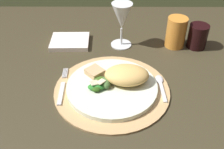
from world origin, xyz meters
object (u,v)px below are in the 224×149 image
(napkin, at_px, (70,42))
(amber_tumbler, at_px, (176,32))
(wine_glass, at_px, (122,18))
(dark_tumbler, at_px, (198,36))
(dining_table, at_px, (122,112))
(dinner_plate, at_px, (112,87))
(fork, at_px, (62,87))
(spoon, at_px, (160,84))

(napkin, height_order, amber_tumbler, amber_tumbler)
(wine_glass, relative_size, dark_tumbler, 1.87)
(dining_table, height_order, dinner_plate, dinner_plate)
(dark_tumbler, bearing_deg, napkin, 177.74)
(fork, xyz_separation_m, amber_tumbler, (0.37, 0.25, 0.05))
(spoon, xyz_separation_m, dark_tumbler, (0.16, 0.22, 0.03))
(napkin, xyz_separation_m, wine_glass, (0.19, -0.01, 0.10))
(amber_tumbler, bearing_deg, dinner_plate, -132.14)
(spoon, relative_size, dark_tumbler, 1.40)
(spoon, relative_size, amber_tumbler, 1.10)
(spoon, bearing_deg, fork, -176.30)
(dining_table, bearing_deg, spoon, -7.74)
(dining_table, xyz_separation_m, dinner_plate, (-0.03, -0.04, 0.14))
(dinner_plate, xyz_separation_m, wine_glass, (0.03, 0.25, 0.10))
(wine_glass, bearing_deg, napkin, 177.39)
(dark_tumbler, bearing_deg, fork, -151.87)
(wine_glass, bearing_deg, amber_tumbler, -0.68)
(fork, height_order, amber_tumbler, amber_tumbler)
(dining_table, distance_m, amber_tumbler, 0.34)
(spoon, distance_m, amber_tumbler, 0.25)
(dining_table, bearing_deg, dark_tumbler, 37.28)
(fork, xyz_separation_m, spoon, (0.29, 0.02, 0.00))
(napkin, height_order, dark_tumbler, dark_tumbler)
(fork, relative_size, wine_glass, 1.02)
(dinner_plate, distance_m, wine_glass, 0.27)
(dark_tumbler, bearing_deg, dinner_plate, -141.30)
(fork, distance_m, spoon, 0.29)
(dining_table, relative_size, amber_tumbler, 10.21)
(dining_table, relative_size, spoon, 9.28)
(dining_table, bearing_deg, amber_tumbler, 47.74)
(dark_tumbler, bearing_deg, wine_glass, 177.98)
(amber_tumbler, bearing_deg, wine_glass, 179.32)
(dinner_plate, height_order, napkin, dinner_plate)
(dining_table, relative_size, dinner_plate, 4.23)
(dinner_plate, relative_size, amber_tumbler, 2.41)
(spoon, xyz_separation_m, wine_glass, (-0.11, 0.23, 0.10))
(amber_tumbler, xyz_separation_m, dark_tumbler, (0.08, -0.01, -0.01))
(dining_table, height_order, napkin, napkin)
(wine_glass, distance_m, dark_tumbler, 0.28)
(amber_tumbler, bearing_deg, napkin, 178.37)
(dining_table, xyz_separation_m, napkin, (-0.19, 0.22, 0.14))
(wine_glass, relative_size, amber_tumbler, 1.47)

